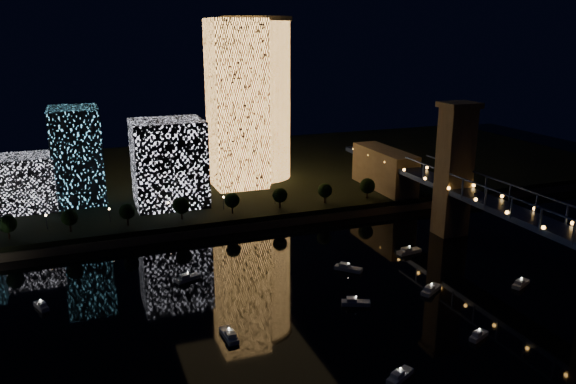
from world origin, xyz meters
The scene contains 10 objects.
ground centered at (0.00, 0.00, 0.00)m, with size 520.00×520.00×0.00m, color black.
far_bank centered at (0.00, 160.00, 2.50)m, with size 420.00×160.00×5.00m, color black.
seawall centered at (0.00, 82.00, 1.50)m, with size 420.00×6.00×3.00m, color #6B5E4C.
tower_cylindrical centered at (17.52, 141.21, 43.12)m, with size 34.00×34.00×75.99m.
tower_rectangular centered at (4.14, 128.73, 42.45)m, with size 23.54×23.54×74.91m, color #FFAB51.
midrise_blocks centered at (-61.86, 119.87, 21.57)m, with size 100.31×43.35×39.53m.
truss_bridge centered at (65.00, 3.72, 16.25)m, with size 13.00×266.00×50.00m.
motorboats centered at (2.85, 12.43, 0.81)m, with size 141.96×73.38×2.78m.
esplanade_trees centered at (-24.13, 88.00, 10.47)m, with size 165.99×6.66×8.83m.
street_lamps centered at (-34.00, 94.00, 9.02)m, with size 132.70×0.70×5.65m.
Camera 1 is at (-63.66, -117.21, 74.54)m, focal length 35.00 mm.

